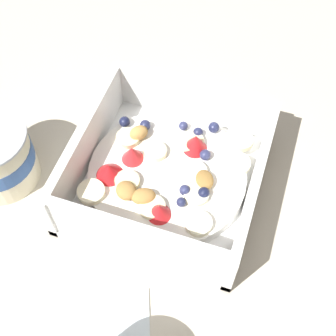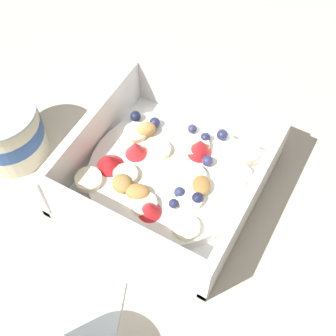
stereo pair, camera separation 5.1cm
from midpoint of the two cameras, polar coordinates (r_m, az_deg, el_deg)
ground_plane at (r=0.53m, az=1.36°, el=-1.64°), size 2.40×2.40×0.00m
fruit_bowl at (r=0.51m, az=2.74°, el=-0.73°), size 0.20×0.20×0.07m
spoon at (r=0.61m, az=3.83°, el=9.59°), size 0.09×0.16×0.01m
yogurt_cup at (r=0.55m, az=-16.74°, el=4.21°), size 0.09×0.09×0.08m
folded_napkin at (r=0.47m, az=-11.18°, el=-19.59°), size 0.16×0.16×0.01m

